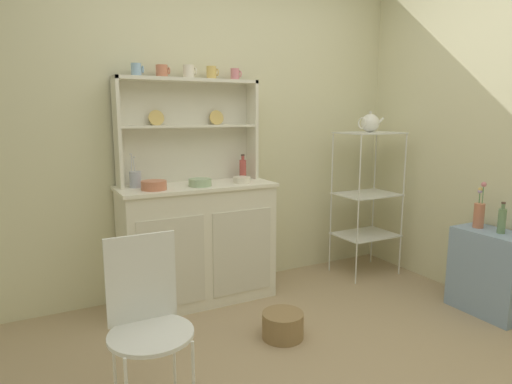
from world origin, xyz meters
TOP-DOWN VIEW (x-y plane):
  - wall_back at (0.00, 1.62)m, footprint 3.84×0.05m
  - hutch_cabinet at (-0.26, 1.37)m, footprint 1.11×0.45m
  - hutch_shelf_unit at (-0.26, 1.53)m, footprint 1.04×0.18m
  - bakers_rack at (1.21, 1.24)m, footprint 0.50×0.37m
  - side_shelf_blue at (1.44, 0.23)m, footprint 0.28×0.48m
  - wire_chair at (-0.92, 0.21)m, footprint 0.36×0.36m
  - floor_basket at (-0.01, 0.59)m, footprint 0.26×0.26m
  - cup_sky_0 at (-0.62, 1.49)m, footprint 0.08×0.07m
  - cup_terracotta_1 at (-0.45, 1.49)m, footprint 0.09×0.08m
  - cup_cream_2 at (-0.26, 1.49)m, footprint 0.09×0.08m
  - cup_gold_3 at (-0.08, 1.49)m, footprint 0.08×0.07m
  - cup_rose_4 at (0.10, 1.49)m, footprint 0.08×0.06m
  - bowl_mixing_large at (-0.59, 1.29)m, footprint 0.17×0.17m
  - bowl_floral_medium at (-0.26, 1.29)m, footprint 0.16×0.16m
  - bowl_cream_small at (0.06, 1.29)m, footprint 0.13×0.13m
  - jam_bottle at (0.15, 1.45)m, footprint 0.05×0.05m
  - utensil_jar at (-0.68, 1.45)m, footprint 0.08×0.08m
  - porcelain_teapot at (1.21, 1.24)m, footprint 0.24×0.15m
  - flower_vase at (1.44, 0.35)m, footprint 0.07×0.07m
  - oil_bottle at (1.44, 0.19)m, footprint 0.05×0.05m

SIDE VIEW (x-z plane):
  - floor_basket at x=-0.01m, z-range 0.00..0.16m
  - side_shelf_blue at x=1.44m, z-range 0.00..0.58m
  - hutch_cabinet at x=-0.26m, z-range 0.01..0.88m
  - wire_chair at x=-0.92m, z-range 0.09..0.94m
  - oil_bottle at x=1.44m, z-range 0.56..0.78m
  - flower_vase at x=1.44m, z-range 0.53..0.85m
  - bakers_rack at x=1.21m, z-range 0.15..1.37m
  - bowl_cream_small at x=0.06m, z-range 0.87..0.91m
  - bowl_floral_medium at x=-0.26m, z-range 0.87..0.92m
  - bowl_mixing_large at x=-0.59m, z-range 0.87..0.93m
  - utensil_jar at x=-0.68m, z-range 0.81..1.04m
  - jam_bottle at x=0.15m, z-range 0.85..1.05m
  - wall_back at x=0.00m, z-range 0.00..2.50m
  - porcelain_teapot at x=1.21m, z-range 1.21..1.38m
  - hutch_shelf_unit at x=-0.26m, z-range 0.93..1.67m
  - cup_terracotta_1 at x=-0.45m, z-range 1.61..1.70m
  - cup_rose_4 at x=0.10m, z-range 1.61..1.70m
  - cup_sky_0 at x=-0.62m, z-range 1.61..1.70m
  - cup_gold_3 at x=-0.08m, z-range 1.61..1.71m
  - cup_cream_2 at x=-0.26m, z-range 1.61..1.71m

